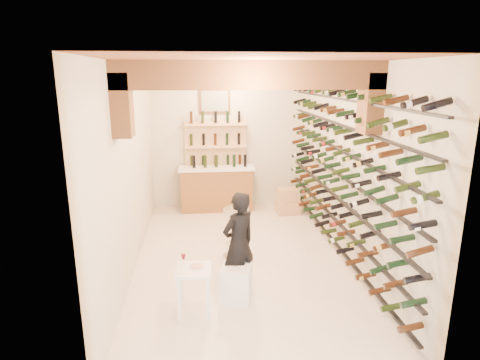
% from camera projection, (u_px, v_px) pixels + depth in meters
% --- Properties ---
extents(ground, '(6.00, 6.00, 0.00)m').
position_uv_depth(ground, '(242.00, 258.00, 6.90)').
color(ground, beige).
rests_on(ground, ground).
extents(room_shell, '(3.52, 6.02, 3.21)m').
position_uv_depth(room_shell, '(244.00, 128.00, 6.08)').
color(room_shell, beige).
rests_on(room_shell, ground).
extents(wine_rack, '(0.32, 5.70, 2.56)m').
position_uv_depth(wine_rack, '(335.00, 168.00, 6.66)').
color(wine_rack, black).
rests_on(wine_rack, ground).
extents(back_counter, '(1.70, 0.62, 1.29)m').
position_uv_depth(back_counter, '(217.00, 187.00, 9.29)').
color(back_counter, brown).
rests_on(back_counter, ground).
extents(back_shelving, '(1.40, 0.31, 2.73)m').
position_uv_depth(back_shelving, '(216.00, 158.00, 9.36)').
color(back_shelving, tan).
rests_on(back_shelving, ground).
extents(tasting_table, '(0.47, 0.47, 0.78)m').
position_uv_depth(tasting_table, '(194.00, 276.00, 5.18)').
color(tasting_table, white).
rests_on(tasting_table, ground).
extents(white_stool, '(0.49, 0.49, 0.50)m').
position_uv_depth(white_stool, '(236.00, 283.00, 5.59)').
color(white_stool, white).
rests_on(white_stool, ground).
extents(person, '(0.65, 0.61, 1.50)m').
position_uv_depth(person, '(239.00, 244.00, 5.64)').
color(person, black).
rests_on(person, ground).
extents(chrome_barstool, '(0.45, 0.45, 0.87)m').
position_uv_depth(chrome_barstool, '(236.00, 229.00, 6.82)').
color(chrome_barstool, silver).
rests_on(chrome_barstool, ground).
extents(crate_lower, '(0.54, 0.40, 0.31)m').
position_uv_depth(crate_lower, '(288.00, 207.00, 9.10)').
color(crate_lower, tan).
rests_on(crate_lower, ground).
extents(crate_upper, '(0.49, 0.35, 0.27)m').
position_uv_depth(crate_upper, '(288.00, 194.00, 9.03)').
color(crate_upper, tan).
rests_on(crate_upper, crate_lower).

